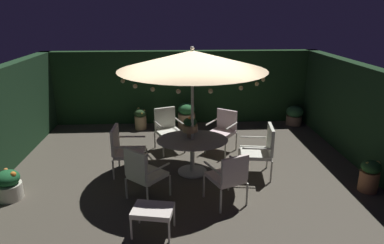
# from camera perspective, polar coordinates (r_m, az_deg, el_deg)

# --- Properties ---
(ground_plane) EXTENTS (7.92, 7.14, 0.02)m
(ground_plane) POSITION_cam_1_polar(r_m,az_deg,el_deg) (7.17, -0.91, -8.50)
(ground_plane) COLOR #494338
(hedge_backdrop_rear) EXTENTS (7.92, 0.30, 2.11)m
(hedge_backdrop_rear) POSITION_cam_1_polar(r_m,az_deg,el_deg) (10.05, -1.76, 5.87)
(hedge_backdrop_rear) COLOR #193519
(hedge_backdrop_rear) RESTS_ON ground_plane
(hedge_backdrop_right) EXTENTS (0.30, 7.14, 2.11)m
(hedge_backdrop_right) POSITION_cam_1_polar(r_m,az_deg,el_deg) (7.88, 27.94, 0.15)
(hedge_backdrop_right) COLOR #19321B
(hedge_backdrop_right) RESTS_ON ground_plane
(patio_dining_table) EXTENTS (1.45, 1.21, 0.74)m
(patio_dining_table) POSITION_cam_1_polar(r_m,az_deg,el_deg) (6.94, 0.06, -4.08)
(patio_dining_table) COLOR silver
(patio_dining_table) RESTS_ON ground_plane
(patio_umbrella) EXTENTS (2.85, 2.85, 2.58)m
(patio_umbrella) POSITION_cam_1_polar(r_m,az_deg,el_deg) (6.48, 0.06, 10.28)
(patio_umbrella) COLOR silver
(patio_umbrella) RESTS_ON ground_plane
(centerpiece_planter) EXTENTS (0.31, 0.31, 0.44)m
(centerpiece_planter) POSITION_cam_1_polar(r_m,az_deg,el_deg) (6.90, -0.32, -0.63)
(centerpiece_planter) COLOR tan
(centerpiece_planter) RESTS_ON patio_dining_table
(patio_chair_north) EXTENTS (0.71, 0.73, 1.05)m
(patio_chair_north) POSITION_cam_1_polar(r_m,az_deg,el_deg) (6.97, 11.53, -4.25)
(patio_chair_north) COLOR silver
(patio_chair_north) RESTS_ON ground_plane
(patio_chair_northeast) EXTENTS (0.80, 0.81, 0.97)m
(patio_chair_northeast) POSITION_cam_1_polar(r_m,az_deg,el_deg) (8.07, 5.27, -1.03)
(patio_chair_northeast) COLOR silver
(patio_chair_northeast) RESTS_ON ground_plane
(patio_chair_east) EXTENTS (0.75, 0.78, 1.00)m
(patio_chair_east) POSITION_cam_1_polar(r_m,az_deg,el_deg) (8.14, -4.12, -0.83)
(patio_chair_east) COLOR silver
(patio_chair_east) RESTS_ON ground_plane
(patio_chair_southeast) EXTENTS (0.66, 0.66, 1.00)m
(patio_chair_southeast) POSITION_cam_1_polar(r_m,az_deg,el_deg) (7.06, -11.29, -4.26)
(patio_chair_southeast) COLOR silver
(patio_chair_southeast) RESTS_ON ground_plane
(patio_chair_south) EXTENTS (0.81, 0.82, 0.99)m
(patio_chair_south) POSITION_cam_1_polar(r_m,az_deg,el_deg) (6.03, -8.18, -8.24)
(patio_chair_south) COLOR silver
(patio_chair_south) RESTS_ON ground_plane
(patio_chair_southwest) EXTENTS (0.75, 0.78, 0.96)m
(patio_chair_southwest) POSITION_cam_1_polar(r_m,az_deg,el_deg) (5.87, 6.18, -8.84)
(patio_chair_southwest) COLOR silver
(patio_chair_southwest) RESTS_ON ground_plane
(ottoman_footrest) EXTENTS (0.67, 0.54, 0.42)m
(ottoman_footrest) POSITION_cam_1_polar(r_m,az_deg,el_deg) (5.27, -6.58, -14.63)
(ottoman_footrest) COLOR silver
(ottoman_footrest) RESTS_ON ground_plane
(potted_plant_front_corner) EXTENTS (0.48, 0.48, 0.56)m
(potted_plant_front_corner) POSITION_cam_1_polar(r_m,az_deg,el_deg) (10.40, 16.78, 1.13)
(potted_plant_front_corner) COLOR #856553
(potted_plant_front_corner) RESTS_ON ground_plane
(potted_plant_back_center) EXTENTS (0.44, 0.44, 0.55)m
(potted_plant_back_center) POSITION_cam_1_polar(r_m,az_deg,el_deg) (6.95, -28.38, -9.27)
(potted_plant_back_center) COLOR beige
(potted_plant_back_center) RESTS_ON ground_plane
(potted_plant_back_left) EXTENTS (0.35, 0.35, 0.60)m
(potted_plant_back_left) POSITION_cam_1_polar(r_m,az_deg,el_deg) (9.69, -8.63, 0.66)
(potted_plant_back_left) COLOR tan
(potted_plant_back_left) RESTS_ON ground_plane
(potted_plant_left_near) EXTENTS (0.36, 0.35, 0.61)m
(potted_plant_left_near) POSITION_cam_1_polar(r_m,az_deg,el_deg) (7.16, 27.63, -7.90)
(potted_plant_left_near) COLOR #A36741
(potted_plant_left_near) RESTS_ON ground_plane
(potted_plant_right_far) EXTENTS (0.49, 0.49, 0.72)m
(potted_plant_right_far) POSITION_cam_1_polar(r_m,az_deg,el_deg) (9.70, -0.92, 1.14)
(potted_plant_right_far) COLOR tan
(potted_plant_right_far) RESTS_ON ground_plane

